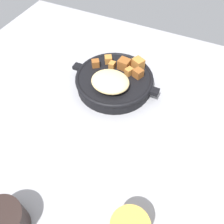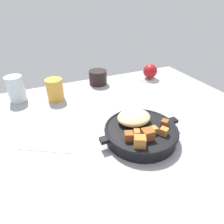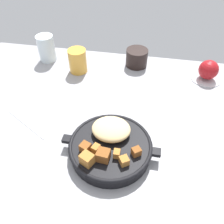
{
  "view_description": "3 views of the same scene",
  "coord_description": "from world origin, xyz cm",
  "px_view_note": "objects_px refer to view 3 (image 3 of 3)",
  "views": [
    {
      "loc": [
        -17.09,
        40.63,
        54.4
      ],
      "look_at": [
        0.65,
        2.7,
        3.23
      ],
      "focal_mm": 39.99,
      "sensor_mm": 36.0,
      "label": 1
    },
    {
      "loc": [
        -22.3,
        -49.62,
        40.35
      ],
      "look_at": [
        0.94,
        3.51,
        3.77
      ],
      "focal_mm": 30.71,
      "sensor_mm": 36.0,
      "label": 2
    },
    {
      "loc": [
        12.96,
        -47.95,
        55.54
      ],
      "look_at": [
        3.43,
        4.12,
        3.13
      ],
      "focal_mm": 37.62,
      "sensor_mm": 36.0,
      "label": 3
    }
  ],
  "objects_px": {
    "cast_iron_skillet": "(110,146)",
    "coffee_mug_dark": "(137,58)",
    "red_apple": "(209,70)",
    "butter_knife": "(27,123)",
    "water_glass_tall": "(46,48)",
    "juice_glass_amber": "(78,61)"
  },
  "relations": [
    {
      "from": "water_glass_tall",
      "to": "juice_glass_amber",
      "type": "bearing_deg",
      "value": -20.63
    },
    {
      "from": "red_apple",
      "to": "cast_iron_skillet",
      "type": "bearing_deg",
      "value": -126.57
    },
    {
      "from": "butter_knife",
      "to": "coffee_mug_dark",
      "type": "distance_m",
      "value": 0.5
    },
    {
      "from": "coffee_mug_dark",
      "to": "butter_knife",
      "type": "bearing_deg",
      "value": -127.62
    },
    {
      "from": "butter_knife",
      "to": "water_glass_tall",
      "type": "bearing_deg",
      "value": 130.89
    },
    {
      "from": "red_apple",
      "to": "butter_knife",
      "type": "xyz_separation_m",
      "value": [
        -0.59,
        -0.35,
        -0.04
      ]
    },
    {
      "from": "butter_knife",
      "to": "red_apple",
      "type": "bearing_deg",
      "value": 60.82
    },
    {
      "from": "butter_knife",
      "to": "water_glass_tall",
      "type": "xyz_separation_m",
      "value": [
        -0.07,
        0.37,
        0.05
      ]
    },
    {
      "from": "juice_glass_amber",
      "to": "coffee_mug_dark",
      "type": "bearing_deg",
      "value": 20.41
    },
    {
      "from": "red_apple",
      "to": "water_glass_tall",
      "type": "relative_size",
      "value": 0.68
    },
    {
      "from": "cast_iron_skillet",
      "to": "red_apple",
      "type": "bearing_deg",
      "value": 53.43
    },
    {
      "from": "cast_iron_skillet",
      "to": "red_apple",
      "type": "height_order",
      "value": "red_apple"
    },
    {
      "from": "butter_knife",
      "to": "juice_glass_amber",
      "type": "xyz_separation_m",
      "value": [
        0.08,
        0.31,
        0.05
      ]
    },
    {
      "from": "cast_iron_skillet",
      "to": "coffee_mug_dark",
      "type": "bearing_deg",
      "value": 86.92
    },
    {
      "from": "cast_iron_skillet",
      "to": "coffee_mug_dark",
      "type": "relative_size",
      "value": 3.1
    },
    {
      "from": "coffee_mug_dark",
      "to": "red_apple",
      "type": "bearing_deg",
      "value": -9.98
    },
    {
      "from": "coffee_mug_dark",
      "to": "water_glass_tall",
      "type": "distance_m",
      "value": 0.38
    },
    {
      "from": "red_apple",
      "to": "coffee_mug_dark",
      "type": "distance_m",
      "value": 0.28
    },
    {
      "from": "butter_knife",
      "to": "water_glass_tall",
      "type": "relative_size",
      "value": 1.68
    },
    {
      "from": "cast_iron_skillet",
      "to": "water_glass_tall",
      "type": "distance_m",
      "value": 0.56
    },
    {
      "from": "cast_iron_skillet",
      "to": "coffee_mug_dark",
      "type": "distance_m",
      "value": 0.46
    },
    {
      "from": "juice_glass_amber",
      "to": "water_glass_tall",
      "type": "xyz_separation_m",
      "value": [
        -0.15,
        0.06,
        0.01
      ]
    }
  ]
}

